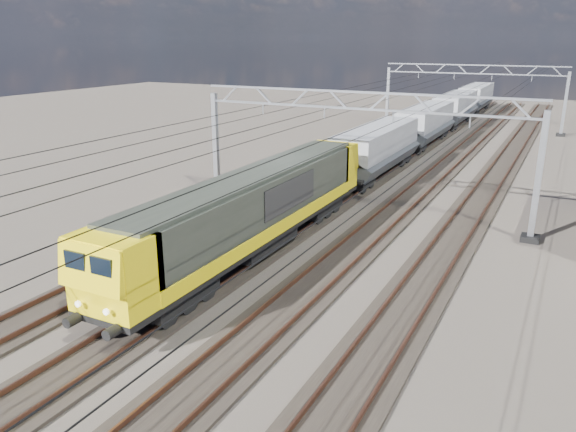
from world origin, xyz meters
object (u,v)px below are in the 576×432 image
at_px(locomotive, 255,207).
at_px(hopper_wagon_fourth, 476,96).
at_px(catenary_gantry_mid, 356,149).
at_px(hopper_wagon_third, 455,107).
at_px(catenary_gantry_far, 471,94).
at_px(hopper_wagon_mid, 425,122).
at_px(hopper_wagon_lead, 377,147).

height_order(locomotive, hopper_wagon_fourth, locomotive).
height_order(catenary_gantry_mid, hopper_wagon_third, catenary_gantry_mid).
bearing_deg(catenary_gantry_far, hopper_wagon_mid, -99.48).
relative_size(catenary_gantry_far, locomotive, 0.94).
relative_size(catenary_gantry_mid, locomotive, 0.94).
distance_m(hopper_wagon_mid, hopper_wagon_third, 14.20).
bearing_deg(hopper_wagon_lead, hopper_wagon_mid, 90.00).
bearing_deg(catenary_gantry_mid, catenary_gantry_far, 90.00).
xyz_separation_m(hopper_wagon_third, hopper_wagon_fourth, (0.00, 14.20, 0.00)).
relative_size(hopper_wagon_mid, hopper_wagon_fourth, 1.00).
distance_m(catenary_gantry_mid, locomotive, 8.28).
xyz_separation_m(catenary_gantry_far, hopper_wagon_mid, (-2.00, -11.98, -1.67)).
xyz_separation_m(catenary_gantry_far, hopper_wagon_third, (-2.00, 2.22, -1.67)).
distance_m(hopper_wagon_mid, hopper_wagon_fourth, 28.40).
height_order(hopper_wagon_mid, hopper_wagon_fourth, same).
bearing_deg(hopper_wagon_mid, locomotive, -90.00).
relative_size(hopper_wagon_third, hopper_wagon_fourth, 1.00).
xyz_separation_m(hopper_wagon_lead, hopper_wagon_mid, (0.00, 14.20, 0.00)).
xyz_separation_m(catenary_gantry_mid, catenary_gantry_far, (0.00, 36.00, 0.00)).
bearing_deg(hopper_wagon_fourth, locomotive, -90.00).
height_order(hopper_wagon_lead, hopper_wagon_third, same).
bearing_deg(locomotive, catenary_gantry_mid, 75.75).
xyz_separation_m(catenary_gantry_far, locomotive, (-2.00, -43.87, -1.58)).
relative_size(hopper_wagon_lead, hopper_wagon_mid, 1.00).
xyz_separation_m(locomotive, hopper_wagon_lead, (-0.00, 17.70, -0.09)).
distance_m(catenary_gantry_far, hopper_wagon_mid, 12.26).
bearing_deg(hopper_wagon_lead, hopper_wagon_third, 90.00).
bearing_deg(hopper_wagon_lead, locomotive, -90.00).
distance_m(locomotive, hopper_wagon_fourth, 60.30).
relative_size(catenary_gantry_mid, hopper_wagon_mid, 1.53).
xyz_separation_m(hopper_wagon_lead, hopper_wagon_fourth, (0.00, 42.60, 0.00)).
bearing_deg(catenary_gantry_mid, locomotive, -104.25).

